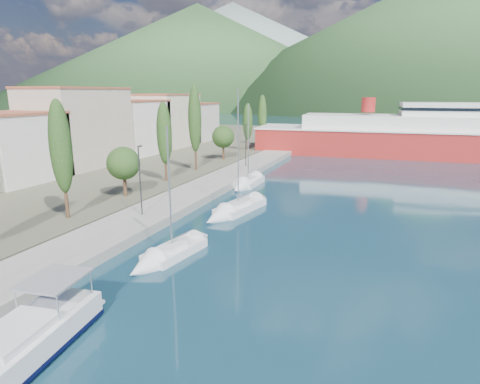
% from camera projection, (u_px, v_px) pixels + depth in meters
% --- Properties ---
extents(ground, '(1400.00, 1400.00, 0.00)m').
position_uv_depth(ground, '(360.00, 128.00, 128.66)').
color(ground, '#163949').
extents(quay, '(5.00, 88.00, 0.80)m').
position_uv_depth(quay, '(206.00, 188.00, 46.83)').
color(quay, gray).
rests_on(quay, ground).
extents(land_strip, '(70.00, 148.00, 0.70)m').
position_uv_depth(land_strip, '(34.00, 157.00, 69.33)').
color(land_strip, '#565644').
rests_on(land_strip, ground).
extents(town_buildings, '(9.20, 69.20, 11.30)m').
position_uv_depth(town_buildings, '(105.00, 129.00, 63.58)').
color(town_buildings, beige).
rests_on(town_buildings, land_strip).
extents(tree_row, '(3.56, 64.03, 11.44)m').
position_uv_depth(tree_row, '(186.00, 134.00, 52.66)').
color(tree_row, '#47301E').
rests_on(tree_row, land_strip).
extents(lamp_posts, '(0.15, 48.67, 6.06)m').
position_uv_depth(lamp_posts, '(148.00, 175.00, 35.62)').
color(lamp_posts, '#2D2D33').
rests_on(lamp_posts, quay).
extents(motor_cruiser, '(4.08, 9.87, 3.53)m').
position_uv_depth(motor_cruiser, '(1.00, 365.00, 16.12)').
color(motor_cruiser, black).
rests_on(motor_cruiser, ground).
extents(sailboat_near, '(3.13, 7.17, 9.97)m').
position_uv_depth(sailboat_near, '(159.00, 259.00, 27.07)').
color(sailboat_near, silver).
rests_on(sailboat_near, ground).
extents(sailboat_mid, '(3.91, 8.96, 12.50)m').
position_uv_depth(sailboat_mid, '(228.00, 213.00, 37.49)').
color(sailboat_mid, silver).
rests_on(sailboat_mid, ground).
extents(sailboat_far, '(2.41, 7.43, 10.90)m').
position_uv_depth(sailboat_far, '(244.00, 185.00, 48.52)').
color(sailboat_far, silver).
rests_on(sailboat_far, ground).
extents(ferry, '(55.84, 16.38, 10.93)m').
position_uv_depth(ferry, '(411.00, 138.00, 72.17)').
color(ferry, maroon).
rests_on(ferry, ground).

